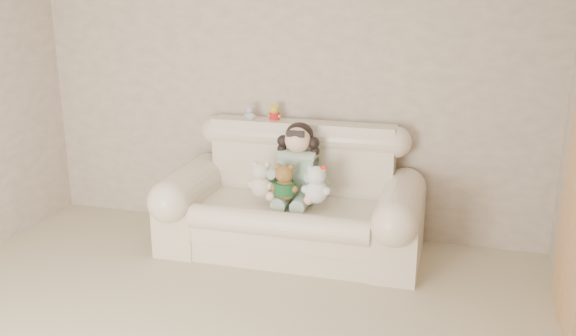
{
  "coord_description": "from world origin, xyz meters",
  "views": [
    {
      "loc": [
        1.45,
        -2.64,
        2.15
      ],
      "look_at": [
        0.19,
        1.9,
        0.75
      ],
      "focal_mm": 39.01,
      "sensor_mm": 36.0,
      "label": 1
    }
  ],
  "objects_px": {
    "white_cat": "(317,180)",
    "seated_child": "(298,162)",
    "sofa": "(291,192)",
    "cream_teddy": "(261,176)",
    "brown_teddy": "(285,179)"
  },
  "relations": [
    {
      "from": "seated_child",
      "to": "brown_teddy",
      "type": "height_order",
      "value": "seated_child"
    },
    {
      "from": "white_cat",
      "to": "cream_teddy",
      "type": "distance_m",
      "value": 0.46
    },
    {
      "from": "seated_child",
      "to": "brown_teddy",
      "type": "relative_size",
      "value": 1.9
    },
    {
      "from": "white_cat",
      "to": "sofa",
      "type": "bearing_deg",
      "value": 128.9
    },
    {
      "from": "seated_child",
      "to": "cream_teddy",
      "type": "relative_size",
      "value": 1.92
    },
    {
      "from": "brown_teddy",
      "to": "cream_teddy",
      "type": "relative_size",
      "value": 1.01
    },
    {
      "from": "brown_teddy",
      "to": "white_cat",
      "type": "distance_m",
      "value": 0.25
    },
    {
      "from": "sofa",
      "to": "white_cat",
      "type": "relative_size",
      "value": 5.77
    },
    {
      "from": "sofa",
      "to": "brown_teddy",
      "type": "relative_size",
      "value": 6.01
    },
    {
      "from": "white_cat",
      "to": "cream_teddy",
      "type": "bearing_deg",
      "value": 157.22
    },
    {
      "from": "seated_child",
      "to": "white_cat",
      "type": "distance_m",
      "value": 0.31
    },
    {
      "from": "sofa",
      "to": "white_cat",
      "type": "bearing_deg",
      "value": -30.88
    },
    {
      "from": "white_cat",
      "to": "seated_child",
      "type": "bearing_deg",
      "value": 112.65
    },
    {
      "from": "sofa",
      "to": "white_cat",
      "type": "distance_m",
      "value": 0.33
    },
    {
      "from": "cream_teddy",
      "to": "sofa",
      "type": "bearing_deg",
      "value": 11.91
    }
  ]
}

